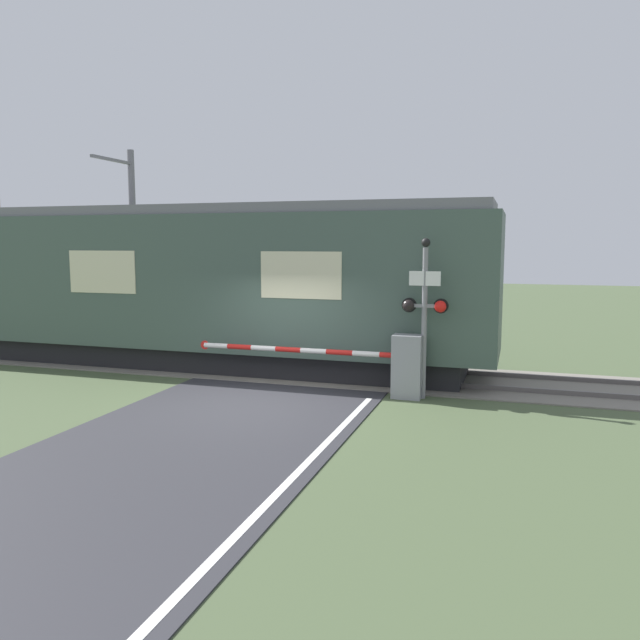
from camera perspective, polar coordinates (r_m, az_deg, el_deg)
The scene contains 6 objects.
ground_plane at distance 12.62m, azimuth -5.84°, elevation -7.61°, with size 80.00×80.00×0.00m, color #475638.
track_bed at distance 15.55m, azimuth -1.05°, elevation -4.67°, with size 36.00×3.20×0.13m.
train at distance 17.47m, azimuth -16.48°, elevation 3.20°, with size 18.88×2.81×4.11m.
crossing_barrier at distance 13.04m, azimuth 6.56°, elevation -4.02°, with size 5.05×0.44×1.32m.
signal_post at distance 12.82m, azimuth 9.53°, elevation 1.09°, with size 0.95×0.26×3.28m.
catenary_pole at distance 19.76m, azimuth -16.75°, elevation 6.55°, with size 0.20×1.90×5.93m.
Camera 1 is at (4.92, -11.17, 3.19)m, focal length 35.00 mm.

